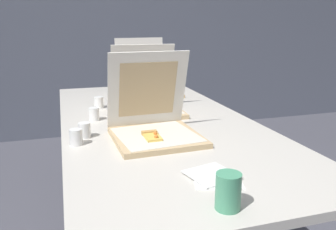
# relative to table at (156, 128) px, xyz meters

# --- Properties ---
(wall_back) EXTENTS (10.00, 0.10, 2.60)m
(wall_back) POSITION_rel_table_xyz_m (0.00, 2.26, 0.59)
(wall_back) COLOR slate
(wall_back) RESTS_ON ground
(table) EXTENTS (0.94, 2.03, 0.76)m
(table) POSITION_rel_table_xyz_m (0.00, 0.00, 0.00)
(table) COLOR beige
(table) RESTS_ON ground
(pizza_box_front) EXTENTS (0.37, 0.37, 0.37)m
(pizza_box_front) POSITION_rel_table_xyz_m (-0.08, -0.29, 0.10)
(pizza_box_front) COLOR tan
(pizza_box_front) RESTS_ON table
(pizza_box_middle) EXTENTS (0.37, 0.37, 0.37)m
(pizza_box_middle) POSITION_rel_table_xyz_m (-0.01, 0.16, 0.10)
(pizza_box_middle) COLOR tan
(pizza_box_middle) RESTS_ON table
(pizza_box_back) EXTENTS (0.40, 0.43, 0.38)m
(pizza_box_back) POSITION_rel_table_xyz_m (0.12, 0.64, 0.10)
(pizza_box_back) COLOR tan
(pizza_box_back) RESTS_ON table
(cup_white_far) EXTENTS (0.05, 0.05, 0.07)m
(cup_white_far) POSITION_rel_table_xyz_m (-0.25, 0.33, 0.08)
(cup_white_far) COLOR white
(cup_white_far) RESTS_ON table
(cup_white_mid) EXTENTS (0.05, 0.05, 0.07)m
(cup_white_mid) POSITION_rel_table_xyz_m (-0.31, 0.07, 0.08)
(cup_white_mid) COLOR white
(cup_white_mid) RESTS_ON table
(cup_white_near_center) EXTENTS (0.05, 0.05, 0.07)m
(cup_white_near_center) POSITION_rel_table_xyz_m (-0.37, -0.20, 0.08)
(cup_white_near_center) COLOR white
(cup_white_near_center) RESTS_ON table
(cup_white_near_left) EXTENTS (0.05, 0.05, 0.07)m
(cup_white_near_left) POSITION_rel_table_xyz_m (-0.41, -0.28, 0.08)
(cup_white_near_left) COLOR white
(cup_white_near_left) RESTS_ON table
(cup_printed_front) EXTENTS (0.07, 0.07, 0.10)m
(cup_printed_front) POSITION_rel_table_xyz_m (-0.05, -0.92, 0.10)
(cup_printed_front) COLOR #4C9E75
(cup_printed_front) RESTS_ON table
(napkin_pile) EXTENTS (0.18, 0.20, 0.01)m
(napkin_pile) POSITION_rel_table_xyz_m (-0.01, -0.73, 0.05)
(napkin_pile) COLOR white
(napkin_pile) RESTS_ON table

